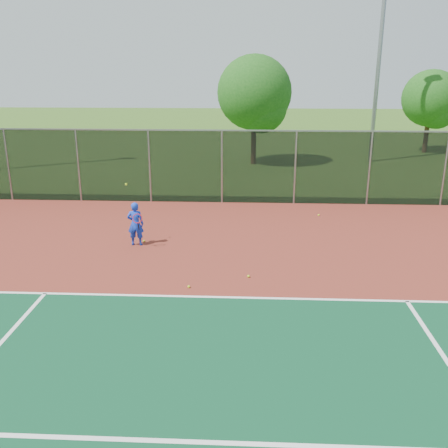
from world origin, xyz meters
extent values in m
plane|color=#325919|center=(0.00, 0.00, 0.00)|extent=(120.00, 120.00, 0.00)
cube|color=maroon|center=(0.00, 2.00, 0.01)|extent=(30.00, 20.00, 0.02)
cube|color=white|center=(2.00, 3.00, 0.03)|extent=(22.00, 0.10, 0.00)
cube|color=black|center=(0.00, 12.00, 1.52)|extent=(30.00, 0.04, 3.00)
cube|color=gray|center=(0.00, 12.00, 3.02)|extent=(30.00, 0.06, 0.06)
imported|color=blue|center=(-5.46, 6.67, 0.73)|extent=(0.52, 0.35, 1.41)
cylinder|color=black|center=(-5.31, 6.42, 0.72)|extent=(0.03, 0.15, 0.27)
torus|color=#A51414|center=(-5.31, 6.32, 1.02)|extent=(0.30, 0.13, 0.29)
sphere|color=#C6E81B|center=(-5.71, 6.77, 1.99)|extent=(0.07, 0.07, 0.07)
sphere|color=#C6E81B|center=(-1.87, 4.27, 0.06)|extent=(0.07, 0.07, 0.07)
sphere|color=#C6E81B|center=(0.80, 10.20, 0.06)|extent=(0.07, 0.07, 0.07)
sphere|color=#C6E81B|center=(-3.41, 3.53, 0.06)|extent=(0.07, 0.07, 0.07)
sphere|color=#C6E81B|center=(-5.28, 6.95, 0.06)|extent=(0.07, 0.07, 0.07)
cylinder|color=gray|center=(5.39, 21.85, 5.51)|extent=(0.24, 0.24, 11.02)
cylinder|color=#3B2615|center=(-1.63, 20.70, 1.18)|extent=(0.30, 0.30, 2.35)
sphere|color=#194D14|center=(-1.63, 20.70, 4.05)|extent=(4.18, 4.18, 4.18)
sphere|color=#194D14|center=(-1.23, 20.40, 3.27)|extent=(2.88, 2.88, 2.88)
cylinder|color=#3B2615|center=(9.72, 25.30, 1.01)|extent=(0.30, 0.30, 2.03)
sphere|color=#194D14|center=(9.72, 25.30, 3.49)|extent=(3.61, 3.61, 3.61)
sphere|color=#194D14|center=(10.12, 25.00, 2.82)|extent=(2.48, 2.48, 2.48)
camera|label=1|loc=(-1.93, -8.21, 5.53)|focal=40.00mm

